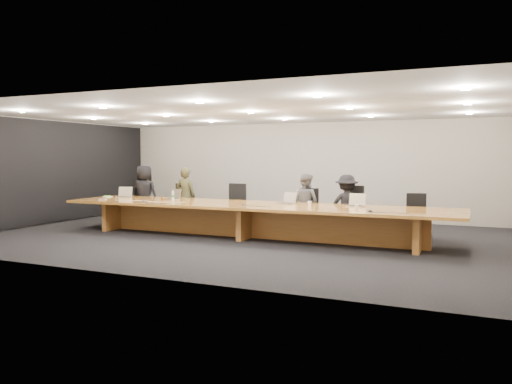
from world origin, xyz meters
TOP-DOWN VIEW (x-y plane):
  - ground at (0.00, 0.00)m, footprint 12.00×12.00m
  - back_wall at (0.00, 4.00)m, footprint 12.00×0.02m
  - left_wall_panel at (-5.94, 0.00)m, footprint 0.08×7.84m
  - conference_table at (0.00, 0.00)m, footprint 9.00×1.80m
  - chair_far_left at (-4.01, 1.16)m, footprint 0.61×0.61m
  - chair_left at (-2.59, 1.21)m, footprint 0.65×0.65m
  - chair_mid_left at (-1.06, 1.28)m, footprint 0.59×0.59m
  - chair_mid_right at (0.99, 1.17)m, footprint 0.68×0.68m
  - chair_right at (1.91, 1.31)m, footprint 0.73×0.73m
  - chair_far_right at (3.41, 1.33)m, footprint 0.61×0.61m
  - person_a at (-3.70, 1.12)m, footprint 0.81×0.56m
  - person_b at (-2.45, 1.24)m, footprint 0.57×0.39m
  - person_c at (0.91, 1.15)m, footprint 0.82×0.72m
  - person_d at (1.88, 1.18)m, footprint 1.01×0.77m
  - laptop_a at (-3.77, 0.35)m, footprint 0.43×0.37m
  - laptop_b at (-2.27, 0.31)m, footprint 0.40×0.34m
  - laptop_d at (0.72, 0.34)m, footprint 0.41×0.36m
  - laptop_e at (2.26, 0.38)m, footprint 0.39×0.31m
  - water_bottle at (-2.06, 0.03)m, footprint 0.08×0.08m
  - amber_mug at (-2.32, -0.03)m, footprint 0.09×0.09m
  - paper_cup_near at (1.31, 0.20)m, footprint 0.10×0.10m
  - paper_cup_far at (2.37, 0.03)m, footprint 0.09×0.09m
  - notepad at (-4.28, 0.32)m, footprint 0.27×0.25m
  - lime_gadget at (-4.29, 0.31)m, footprint 0.17×0.14m
  - av_box at (-3.79, -0.43)m, footprint 0.21×0.19m
  - mic_left at (-2.43, -0.62)m, footprint 0.13×0.13m
  - mic_center at (-0.04, -0.33)m, footprint 0.13×0.13m
  - mic_right at (2.74, -0.51)m, footprint 0.13×0.13m

SIDE VIEW (x-z plane):
  - ground at x=0.00m, z-range 0.00..0.00m
  - chair_far_right at x=3.41m, z-range 0.00..1.01m
  - conference_table at x=0.00m, z-range 0.15..0.90m
  - chair_mid_right at x=0.99m, z-range 0.00..1.07m
  - chair_left at x=-2.59m, z-range 0.00..1.11m
  - chair_mid_left at x=-1.06m, z-range 0.00..1.14m
  - chair_right at x=1.91m, z-range 0.00..1.16m
  - chair_far_left at x=-4.01m, z-range 0.00..1.17m
  - person_d at x=1.88m, z-range 0.00..1.39m
  - person_c at x=0.91m, z-range 0.00..1.41m
  - notepad at x=-4.28m, z-range 0.75..0.76m
  - person_b at x=-2.45m, z-range 0.00..1.52m
  - mic_center at x=-0.04m, z-range 0.75..0.78m
  - av_box at x=-3.79m, z-range 0.75..0.78m
  - mic_left at x=-2.43m, z-range 0.75..0.78m
  - mic_right at x=2.74m, z-range 0.75..0.78m
  - lime_gadget at x=-4.29m, z-range 0.76..0.79m
  - person_a at x=-3.70m, z-range 0.00..1.58m
  - paper_cup_far at x=2.37m, z-range 0.75..0.84m
  - amber_mug at x=-2.32m, z-range 0.75..0.84m
  - paper_cup_near at x=1.31m, z-range 0.75..0.85m
  - water_bottle at x=-2.06m, z-range 0.75..0.97m
  - laptop_b at x=-2.27m, z-range 0.75..1.02m
  - laptop_d at x=0.72m, z-range 0.75..1.02m
  - laptop_a at x=-3.77m, z-range 0.75..1.03m
  - laptop_e at x=2.26m, z-range 0.75..1.04m
  - left_wall_panel at x=-5.94m, z-range 0.00..2.74m
  - back_wall at x=0.00m, z-range 0.00..2.80m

